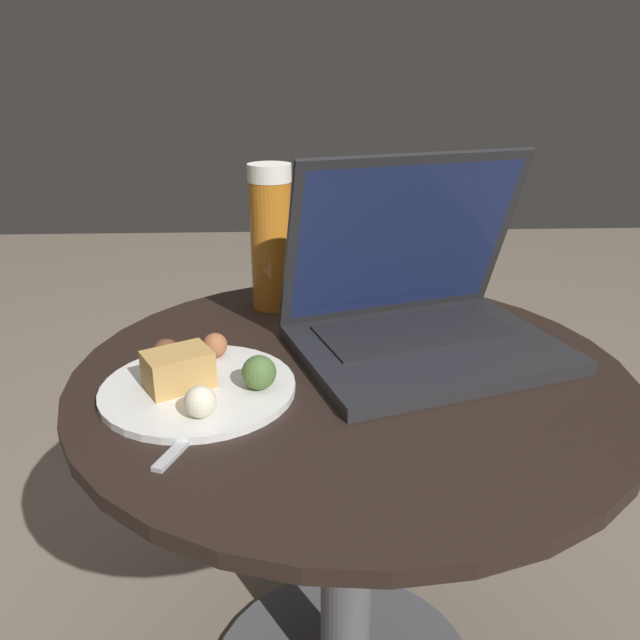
# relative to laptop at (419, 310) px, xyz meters

# --- Properties ---
(table) EXTENTS (0.70, 0.70, 0.57)m
(table) POSITION_rel_laptop_xyz_m (-0.10, -0.06, -0.22)
(table) COLOR #515156
(table) RESTS_ON ground_plane
(laptop) EXTENTS (0.39, 0.34, 0.26)m
(laptop) POSITION_rel_laptop_xyz_m (0.00, 0.00, 0.00)
(laptop) COLOR #232326
(laptop) RESTS_ON table
(beer_glass) EXTENTS (0.07, 0.07, 0.22)m
(beer_glass) POSITION_rel_laptop_xyz_m (-0.20, 0.16, 0.06)
(beer_glass) COLOR #C6701E
(beer_glass) RESTS_ON table
(snack_plate) EXTENTS (0.23, 0.23, 0.05)m
(snack_plate) POSITION_rel_laptop_xyz_m (-0.28, -0.12, -0.04)
(snack_plate) COLOR silver
(snack_plate) RESTS_ON table
(fork) EXTENTS (0.08, 0.17, 0.00)m
(fork) POSITION_rel_laptop_xyz_m (-0.26, -0.18, -0.05)
(fork) COLOR #B2B2B7
(fork) RESTS_ON table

